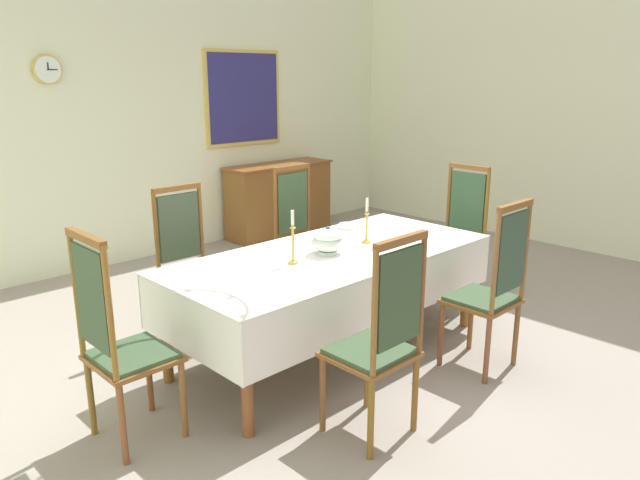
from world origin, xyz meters
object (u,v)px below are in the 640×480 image
(spoon_secondary, at_px, (396,255))
(chair_south_b, at_px, (492,287))
(bowl_near_left, at_px, (348,225))
(framed_painting, at_px, (243,98))
(chair_south_a, at_px, (380,338))
(soup_tureen, at_px, (328,240))
(dining_table, at_px, (332,262))
(chair_head_east, at_px, (458,233))
(chair_north_b, at_px, (302,234))
(chair_head_west, at_px, (119,340))
(candlestick_west, at_px, (293,242))
(candlestick_east, at_px, (367,225))
(mounted_clock, at_px, (47,70))
(sideboard, at_px, (279,199))
(chair_north_a, at_px, (190,263))
(bowl_near_right, at_px, (390,257))
(spoon_primary, at_px, (355,225))

(spoon_secondary, bearing_deg, chair_south_b, -59.07)
(bowl_near_left, distance_m, framed_painting, 3.03)
(chair_south_a, relative_size, soup_tureen, 4.94)
(dining_table, bearing_deg, chair_south_a, -121.65)
(chair_head_east, bearing_deg, bowl_near_left, 69.02)
(chair_north_b, bearing_deg, chair_south_a, 58.54)
(framed_painting, bearing_deg, bowl_near_left, -110.70)
(chair_south_a, relative_size, chair_head_west, 0.98)
(soup_tureen, distance_m, framed_painting, 3.61)
(chair_south_b, distance_m, candlestick_west, 1.37)
(chair_north_b, bearing_deg, candlestick_east, 77.71)
(chair_north_b, relative_size, bowl_near_left, 7.52)
(candlestick_east, height_order, mounted_clock, mounted_clock)
(chair_south_b, relative_size, sideboard, 0.83)
(sideboard, height_order, framed_painting, framed_painting)
(sideboard, bearing_deg, soup_tureen, 55.34)
(chair_head_west, bearing_deg, chair_south_a, 47.65)
(sideboard, bearing_deg, mounted_clock, -5.39)
(chair_north_a, distance_m, candlestick_west, 1.02)
(chair_north_b, xyz_separation_m, bowl_near_right, (-0.41, -1.34, 0.17))
(candlestick_east, distance_m, spoon_secondary, 0.41)
(dining_table, bearing_deg, sideboard, 55.88)
(chair_head_east, xyz_separation_m, candlestick_east, (-1.25, -0.00, 0.29))
(chair_south_b, relative_size, mounted_clock, 4.42)
(framed_painting, bearing_deg, spoon_primary, -108.68)
(candlestick_west, relative_size, spoon_secondary, 2.04)
(spoon_secondary, xyz_separation_m, sideboard, (1.66, 3.21, -0.31))
(chair_south_a, distance_m, spoon_secondary, 1.03)
(chair_south_a, relative_size, spoon_primary, 6.80)
(dining_table, xyz_separation_m, bowl_near_right, (0.16, -0.40, 0.09))
(chair_south_b, bearing_deg, spoon_secondary, 118.43)
(spoon_secondary, bearing_deg, soup_tureen, 131.76)
(soup_tureen, relative_size, framed_painting, 0.22)
(dining_table, bearing_deg, bowl_near_left, 33.75)
(chair_north_b, relative_size, chair_head_east, 1.00)
(bowl_near_right, height_order, sideboard, sideboard)
(spoon_secondary, relative_size, sideboard, 0.12)
(chair_north_a, bearing_deg, dining_table, 121.68)
(chair_head_west, relative_size, candlestick_east, 3.59)
(soup_tureen, xyz_separation_m, candlestick_west, (-0.33, 0.00, 0.05))
(candlestick_east, bearing_deg, chair_south_a, -135.18)
(candlestick_east, bearing_deg, spoon_primary, 51.16)
(chair_head_west, distance_m, candlestick_west, 1.28)
(chair_south_a, distance_m, soup_tureen, 1.12)
(soup_tureen, distance_m, candlestick_west, 0.33)
(candlestick_east, bearing_deg, spoon_secondary, -105.86)
(chair_north_b, height_order, chair_head_west, chair_head_west)
(candlestick_west, height_order, spoon_secondary, candlestick_west)
(chair_north_a, height_order, mounted_clock, mounted_clock)
(dining_table, relative_size, soup_tureen, 9.99)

